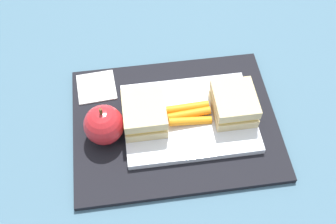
{
  "coord_description": "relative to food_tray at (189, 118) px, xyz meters",
  "views": [
    {
      "loc": [
        0.07,
        0.41,
        0.63
      ],
      "look_at": [
        0.01,
        0.0,
        0.04
      ],
      "focal_mm": 44.93,
      "sensor_mm": 36.0,
      "label": 1
    }
  ],
  "objects": [
    {
      "name": "paper_napkin",
      "position": [
        0.16,
        -0.1,
        -0.0
      ],
      "size": [
        0.07,
        0.07,
        0.0
      ],
      "primitive_type": "cube",
      "rotation": [
        0.0,
        0.0,
        0.07
      ],
      "color": "white",
      "rests_on": "lunchbag_mat"
    },
    {
      "name": "carrot_sticks_bundle",
      "position": [
        0.0,
        0.0,
        0.01
      ],
      "size": [
        0.08,
        0.04,
        0.02
      ],
      "color": "orange",
      "rests_on": "food_tray"
    },
    {
      "name": "sandwich_half_left",
      "position": [
        -0.08,
        0.0,
        0.03
      ],
      "size": [
        0.07,
        0.08,
        0.04
      ],
      "color": "#DBC189",
      "rests_on": "food_tray"
    },
    {
      "name": "apple",
      "position": [
        0.15,
        0.01,
        0.03
      ],
      "size": [
        0.07,
        0.07,
        0.08
      ],
      "color": "red",
      "rests_on": "lunchbag_mat"
    },
    {
      "name": "sandwich_half_right",
      "position": [
        0.08,
        0.0,
        0.03
      ],
      "size": [
        0.07,
        0.08,
        0.04
      ],
      "color": "#DBC189",
      "rests_on": "food_tray"
    },
    {
      "name": "food_tray",
      "position": [
        0.0,
        0.0,
        0.0
      ],
      "size": [
        0.23,
        0.17,
        0.01
      ],
      "primitive_type": "cube",
      "color": "white",
      "rests_on": "lunchbag_mat"
    },
    {
      "name": "lunchbag_mat",
      "position": [
        0.03,
        0.0,
        -0.01
      ],
      "size": [
        0.36,
        0.28,
        0.01
      ],
      "primitive_type": "cube",
      "color": "black",
      "rests_on": "ground_plane"
    },
    {
      "name": "ground_plane",
      "position": [
        0.03,
        0.0,
        -0.02
      ],
      "size": [
        2.4,
        2.4,
        0.0
      ],
      "primitive_type": "plane",
      "color": "#42667A"
    }
  ]
}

